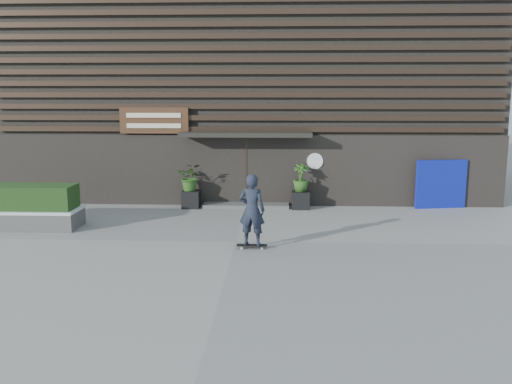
{
  "coord_description": "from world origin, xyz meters",
  "views": [
    {
      "loc": [
        1.14,
        -14.33,
        3.94
      ],
      "look_at": [
        0.48,
        1.46,
        1.1
      ],
      "focal_mm": 38.76,
      "sensor_mm": 36.0,
      "label": 1
    }
  ],
  "objects_px": {
    "skateboarder": "(252,210)",
    "blue_tarp": "(441,184)",
    "planter_pot_right": "(301,200)",
    "raised_bed": "(21,219)",
    "planter_pot_left": "(191,199)"
  },
  "relations": [
    {
      "from": "planter_pot_left",
      "to": "blue_tarp",
      "type": "bearing_deg",
      "value": 1.99
    },
    {
      "from": "planter_pot_right",
      "to": "skateboarder",
      "type": "bearing_deg",
      "value": -105.92
    },
    {
      "from": "planter_pot_left",
      "to": "blue_tarp",
      "type": "distance_m",
      "value": 8.66
    },
    {
      "from": "planter_pot_right",
      "to": "skateboarder",
      "type": "height_order",
      "value": "skateboarder"
    },
    {
      "from": "raised_bed",
      "to": "skateboarder",
      "type": "bearing_deg",
      "value": -15.75
    },
    {
      "from": "skateboarder",
      "to": "raised_bed",
      "type": "bearing_deg",
      "value": 164.25
    },
    {
      "from": "raised_bed",
      "to": "planter_pot_left",
      "type": "bearing_deg",
      "value": 33.64
    },
    {
      "from": "raised_bed",
      "to": "blue_tarp",
      "type": "distance_m",
      "value": 13.69
    },
    {
      "from": "skateboarder",
      "to": "blue_tarp",
      "type": "bearing_deg",
      "value": 40.38
    },
    {
      "from": "planter_pot_right",
      "to": "raised_bed",
      "type": "relative_size",
      "value": 0.17
    },
    {
      "from": "planter_pot_left",
      "to": "planter_pot_right",
      "type": "xyz_separation_m",
      "value": [
        3.8,
        0.0,
        0.0
      ]
    },
    {
      "from": "planter_pot_left",
      "to": "raised_bed",
      "type": "distance_m",
      "value": 5.54
    },
    {
      "from": "planter_pot_left",
      "to": "planter_pot_right",
      "type": "distance_m",
      "value": 3.8
    },
    {
      "from": "planter_pot_right",
      "to": "raised_bed",
      "type": "distance_m",
      "value": 8.95
    },
    {
      "from": "planter_pot_left",
      "to": "skateboarder",
      "type": "relative_size",
      "value": 0.31
    }
  ]
}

